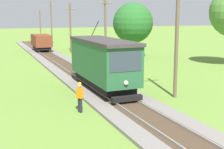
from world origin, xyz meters
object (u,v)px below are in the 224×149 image
tree_left_near (133,23)px  utility_pole_near_tram (177,35)px  utility_pole_distant (51,22)px  utility_pole_mid (105,31)px  utility_pole_far (70,28)px  red_tram (103,62)px  freight_car (41,42)px  utility_pole_horizon (40,24)px  track_worker (80,96)px

tree_left_near → utility_pole_near_tram: bearing=-107.7°
utility_pole_near_tram → utility_pole_distant: bearing=90.0°
utility_pole_near_tram → tree_left_near: bearing=72.3°
utility_pole_near_tram → utility_pole_distant: utility_pole_near_tram is taller
utility_pole_mid → utility_pole_far: (0.00, 14.42, -0.19)m
tree_left_near → utility_pole_mid: bearing=-136.0°
red_tram → tree_left_near: 18.55m
utility_pole_near_tram → tree_left_near: size_ratio=1.15×
utility_pole_near_tram → utility_pole_far: bearing=90.0°
freight_car → utility_pole_distant: utility_pole_distant is taller
utility_pole_near_tram → utility_pole_mid: bearing=90.0°
red_tram → utility_pole_mid: (3.94, 9.66, 1.72)m
utility_pole_horizon → tree_left_near: tree_left_near is taller
utility_pole_distant → utility_pole_horizon: utility_pole_distant is taller
track_worker → tree_left_near: tree_left_near is taller
utility_pole_distant → tree_left_near: bearing=-75.1°
utility_pole_far → tree_left_near: size_ratio=1.02×
utility_pole_near_tram → tree_left_near: 19.85m
red_tram → utility_pole_distant: bearing=84.1°
utility_pole_far → tree_left_near: 10.54m
utility_pole_distant → utility_pole_mid: bearing=-90.0°
utility_pole_far → utility_pole_near_tram: bearing=-90.0°
red_tram → freight_car: bearing=90.0°
tree_left_near → red_tram: bearing=-122.8°
utility_pole_near_tram → utility_pole_mid: (0.00, 13.09, -0.29)m
utility_pole_mid → track_worker: 15.79m
utility_pole_far → track_worker: bearing=-103.8°
freight_car → utility_pole_near_tram: utility_pole_near_tram is taller
utility_pole_near_tram → track_worker: (-6.93, -0.79, -3.22)m
freight_car → tree_left_near: 15.07m
freight_car → utility_pole_distant: size_ratio=0.64×
freight_car → track_worker: size_ratio=2.91×
utility_pole_distant → utility_pole_horizon: 12.86m
freight_car → utility_pole_far: (3.94, -2.30, 2.16)m
utility_pole_near_tram → track_worker: utility_pole_near_tram is taller
utility_pole_horizon → track_worker: bearing=-97.2°
track_worker → utility_pole_horizon: bearing=55.4°
utility_pole_mid → red_tram: bearing=-112.2°
utility_pole_mid → utility_pole_horizon: size_ratio=1.15×
tree_left_near → freight_car: bearing=132.4°
freight_car → tree_left_near: bearing=-47.6°
utility_pole_distant → utility_pole_horizon: (0.00, 12.84, -0.76)m
utility_pole_mid → utility_pole_horizon: utility_pole_mid is taller
utility_pole_mid → utility_pole_near_tram: bearing=-90.0°
utility_pole_distant → tree_left_near: 23.44m
freight_car → utility_pole_near_tram: size_ratio=0.63×
red_tram → track_worker: red_tram is taller
utility_pole_mid → utility_pole_far: 14.42m
red_tram → tree_left_near: size_ratio=1.20×
utility_pole_near_tram → utility_pole_mid: size_ratio=1.08×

